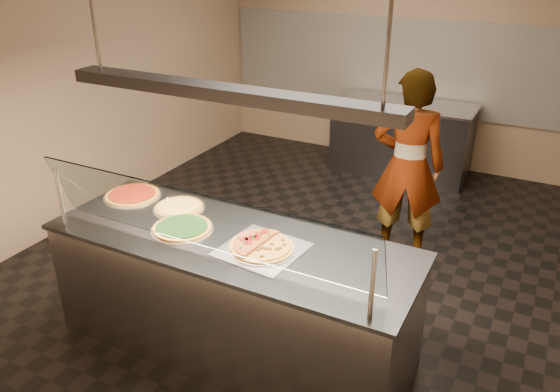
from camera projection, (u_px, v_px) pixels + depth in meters
The scene contains 17 objects.
ground at pixel (302, 256), 5.33m from camera, with size 5.00×6.00×0.02m, color black.
wall_back at pixel (403, 49), 7.11m from camera, with size 5.00×0.02×3.00m, color #9A7C63.
wall_left at pixel (90, 75), 5.74m from camera, with size 0.02×6.00×3.00m, color #9A7C63.
tile_band at pixel (401, 65), 7.17m from camera, with size 4.90×0.02×1.20m, color silver.
serving_counter at pixel (233, 294), 3.95m from camera, with size 2.62×0.94×0.93m.
sneeze_guard at pixel (199, 221), 3.35m from camera, with size 2.38×0.18×0.54m.
perforated_tray at pixel (262, 249), 3.62m from camera, with size 0.56×0.56×0.01m.
half_pizza_pepperoni at pixel (249, 241), 3.65m from camera, with size 0.25×0.44×0.05m.
half_pizza_sausage at pixel (276, 250), 3.56m from camera, with size 0.25×0.44×0.04m.
pizza_spinach at pixel (183, 227), 3.86m from camera, with size 0.45×0.45×0.03m.
pizza_cheese at pixel (179, 207), 4.17m from camera, with size 0.39×0.39×0.03m.
pizza_tomato at pixel (133, 195), 4.37m from camera, with size 0.45×0.45×0.03m.
pizza_spatula at pixel (172, 204), 4.17m from camera, with size 0.27×0.18×0.02m.
prep_table at pixel (401, 137), 7.09m from camera, with size 1.76×0.74×0.93m.
worker at pixel (408, 166), 5.02m from camera, with size 0.66×0.43×1.81m, color #36323C.
heat_lamp_housing at pixel (224, 93), 3.32m from camera, with size 2.30×0.18×0.08m, color #36363B.
lamp_rod_right at pixel (391, 7), 2.67m from camera, with size 0.02×0.02×1.01m, color #B7B7BC.
Camera 1 is at (1.93, -4.16, 2.79)m, focal length 35.00 mm.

